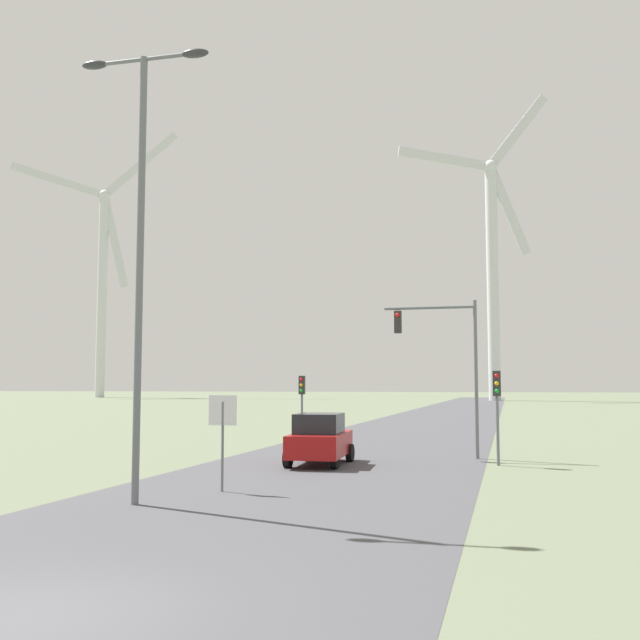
{
  "coord_description": "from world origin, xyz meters",
  "views": [
    {
      "loc": [
        5.84,
        -8.34,
        2.85
      ],
      "look_at": [
        0.0,
        14.84,
        4.93
      ],
      "focal_mm": 42.0,
      "sensor_mm": 36.0,
      "label": 1
    }
  ],
  "objects_px": {
    "streetlamp": "(141,221)",
    "stop_sign_near": "(223,424)",
    "wind_turbine_left": "(492,255)",
    "traffic_light_post_near_right": "(497,396)",
    "traffic_light_mast_overhead": "(444,348)",
    "car_approaching": "(320,439)",
    "wind_turbine_far_left": "(103,270)",
    "traffic_light_post_near_left": "(302,394)"
  },
  "relations": [
    {
      "from": "traffic_light_post_near_left",
      "to": "wind_turbine_left",
      "type": "height_order",
      "value": "wind_turbine_left"
    },
    {
      "from": "car_approaching",
      "to": "wind_turbine_left",
      "type": "relative_size",
      "value": 0.07
    },
    {
      "from": "stop_sign_near",
      "to": "traffic_light_post_near_left",
      "type": "height_order",
      "value": "traffic_light_post_near_left"
    },
    {
      "from": "traffic_light_mast_overhead",
      "to": "car_approaching",
      "type": "height_order",
      "value": "traffic_light_mast_overhead"
    },
    {
      "from": "stop_sign_near",
      "to": "wind_turbine_far_left",
      "type": "distance_m",
      "value": 163.39
    },
    {
      "from": "traffic_light_post_near_left",
      "to": "wind_turbine_far_left",
      "type": "height_order",
      "value": "wind_turbine_far_left"
    },
    {
      "from": "traffic_light_post_near_left",
      "to": "streetlamp",
      "type": "bearing_deg",
      "value": -86.66
    },
    {
      "from": "traffic_light_post_near_left",
      "to": "wind_turbine_far_left",
      "type": "bearing_deg",
      "value": 124.24
    },
    {
      "from": "traffic_light_mast_overhead",
      "to": "streetlamp",
      "type": "bearing_deg",
      "value": -115.15
    },
    {
      "from": "traffic_light_post_near_right",
      "to": "traffic_light_post_near_left",
      "type": "bearing_deg",
      "value": 140.34
    },
    {
      "from": "streetlamp",
      "to": "traffic_light_post_near_right",
      "type": "bearing_deg",
      "value": 53.08
    },
    {
      "from": "stop_sign_near",
      "to": "traffic_light_post_near_right",
      "type": "bearing_deg",
      "value": 50.16
    },
    {
      "from": "traffic_light_post_near_left",
      "to": "traffic_light_mast_overhead",
      "type": "bearing_deg",
      "value": -36.56
    },
    {
      "from": "streetlamp",
      "to": "car_approaching",
      "type": "distance_m",
      "value": 11.62
    },
    {
      "from": "traffic_light_mast_overhead",
      "to": "stop_sign_near",
      "type": "bearing_deg",
      "value": -115.09
    },
    {
      "from": "streetlamp",
      "to": "stop_sign_near",
      "type": "xyz_separation_m",
      "value": [
        1.21,
        2.55,
        -5.08
      ]
    },
    {
      "from": "stop_sign_near",
      "to": "traffic_light_post_near_left",
      "type": "relative_size",
      "value": 0.78
    },
    {
      "from": "car_approaching",
      "to": "wind_turbine_left",
      "type": "xyz_separation_m",
      "value": [
        4.13,
        115.94,
        26.2
      ]
    },
    {
      "from": "traffic_light_post_near_left",
      "to": "wind_turbine_left",
      "type": "relative_size",
      "value": 0.06
    },
    {
      "from": "stop_sign_near",
      "to": "car_approaching",
      "type": "height_order",
      "value": "stop_sign_near"
    },
    {
      "from": "stop_sign_near",
      "to": "car_approaching",
      "type": "xyz_separation_m",
      "value": [
        0.89,
        7.19,
        -0.88
      ]
    },
    {
      "from": "car_approaching",
      "to": "wind_turbine_far_left",
      "type": "distance_m",
      "value": 158.04
    },
    {
      "from": "wind_turbine_far_left",
      "to": "wind_turbine_left",
      "type": "height_order",
      "value": "wind_turbine_far_left"
    },
    {
      "from": "traffic_light_mast_overhead",
      "to": "wind_turbine_left",
      "type": "height_order",
      "value": "wind_turbine_left"
    },
    {
      "from": "streetlamp",
      "to": "car_approaching",
      "type": "height_order",
      "value": "streetlamp"
    },
    {
      "from": "traffic_light_mast_overhead",
      "to": "wind_turbine_far_left",
      "type": "bearing_deg",
      "value": 125.36
    },
    {
      "from": "wind_turbine_left",
      "to": "traffic_light_post_near_left",
      "type": "bearing_deg",
      "value": -93.92
    },
    {
      "from": "stop_sign_near",
      "to": "traffic_light_post_near_left",
      "type": "xyz_separation_m",
      "value": [
        -2.31,
        16.29,
        0.62
      ]
    },
    {
      "from": "streetlamp",
      "to": "wind_turbine_far_left",
      "type": "distance_m",
      "value": 164.13
    },
    {
      "from": "traffic_light_mast_overhead",
      "to": "traffic_light_post_near_right",
      "type": "bearing_deg",
      "value": -48.93
    },
    {
      "from": "traffic_light_mast_overhead",
      "to": "traffic_light_post_near_left",
      "type": "bearing_deg",
      "value": 143.44
    },
    {
      "from": "wind_turbine_far_left",
      "to": "car_approaching",
      "type": "bearing_deg",
      "value": -56.67
    },
    {
      "from": "traffic_light_post_near_left",
      "to": "stop_sign_near",
      "type": "bearing_deg",
      "value": -81.93
    },
    {
      "from": "traffic_light_post_near_left",
      "to": "wind_turbine_far_left",
      "type": "relative_size",
      "value": 0.05
    },
    {
      "from": "traffic_light_post_near_right",
      "to": "wind_turbine_far_left",
      "type": "xyz_separation_m",
      "value": [
        -91.57,
        128.53,
        27.3
      ]
    },
    {
      "from": "streetlamp",
      "to": "wind_turbine_far_left",
      "type": "bearing_deg",
      "value": 120.82
    },
    {
      "from": "stop_sign_near",
      "to": "wind_turbine_left",
      "type": "height_order",
      "value": "wind_turbine_left"
    },
    {
      "from": "stop_sign_near",
      "to": "traffic_light_mast_overhead",
      "type": "height_order",
      "value": "traffic_light_mast_overhead"
    },
    {
      "from": "streetlamp",
      "to": "car_approaching",
      "type": "relative_size",
      "value": 2.63
    },
    {
      "from": "wind_turbine_left",
      "to": "wind_turbine_far_left",
      "type": "bearing_deg",
      "value": 171.18
    },
    {
      "from": "car_approaching",
      "to": "wind_turbine_left",
      "type": "bearing_deg",
      "value": 87.96
    },
    {
      "from": "stop_sign_near",
      "to": "traffic_light_post_near_right",
      "type": "distance_m",
      "value": 11.09
    }
  ]
}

